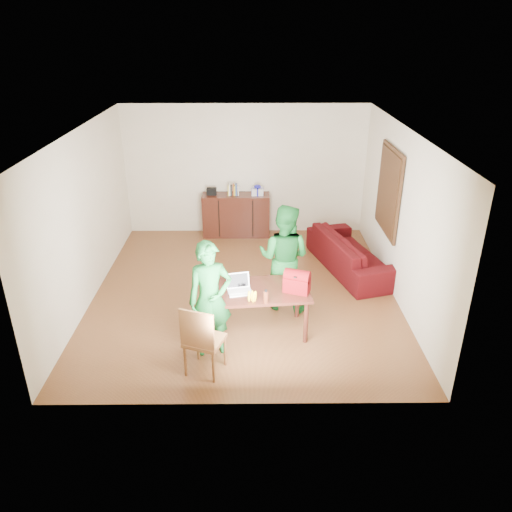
{
  "coord_description": "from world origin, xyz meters",
  "views": [
    {
      "loc": [
        0.13,
        -7.4,
        4.13
      ],
      "look_at": [
        0.19,
        -1.0,
        1.13
      ],
      "focal_mm": 35.0,
      "sensor_mm": 36.0,
      "label": 1
    }
  ],
  "objects_px": {
    "laptop": "(240,290)",
    "chair": "(205,352)",
    "person_near": "(210,299)",
    "table": "(256,295)",
    "sofa": "(351,253)",
    "red_bag": "(297,283)",
    "person_far": "(284,258)",
    "bottle": "(266,296)"
  },
  "relations": [
    {
      "from": "laptop",
      "to": "red_bag",
      "type": "height_order",
      "value": "red_bag"
    },
    {
      "from": "person_far",
      "to": "laptop",
      "type": "relative_size",
      "value": 4.63
    },
    {
      "from": "person_near",
      "to": "laptop",
      "type": "relative_size",
      "value": 4.43
    },
    {
      "from": "red_bag",
      "to": "sofa",
      "type": "height_order",
      "value": "red_bag"
    },
    {
      "from": "table",
      "to": "bottle",
      "type": "relative_size",
      "value": 7.95
    },
    {
      "from": "person_near",
      "to": "sofa",
      "type": "bearing_deg",
      "value": 31.58
    },
    {
      "from": "person_near",
      "to": "sofa",
      "type": "height_order",
      "value": "person_near"
    },
    {
      "from": "chair",
      "to": "laptop",
      "type": "height_order",
      "value": "chair"
    },
    {
      "from": "person_far",
      "to": "table",
      "type": "bearing_deg",
      "value": 80.56
    },
    {
      "from": "laptop",
      "to": "red_bag",
      "type": "distance_m",
      "value": 0.8
    },
    {
      "from": "laptop",
      "to": "bottle",
      "type": "relative_size",
      "value": 1.87
    },
    {
      "from": "table",
      "to": "red_bag",
      "type": "distance_m",
      "value": 0.61
    },
    {
      "from": "chair",
      "to": "person_far",
      "type": "height_order",
      "value": "person_far"
    },
    {
      "from": "chair",
      "to": "person_far",
      "type": "relative_size",
      "value": 0.59
    },
    {
      "from": "laptop",
      "to": "chair",
      "type": "bearing_deg",
      "value": -130.13
    },
    {
      "from": "person_far",
      "to": "bottle",
      "type": "relative_size",
      "value": 8.66
    },
    {
      "from": "chair",
      "to": "laptop",
      "type": "xyz_separation_m",
      "value": [
        0.44,
        0.83,
        0.45
      ]
    },
    {
      "from": "red_bag",
      "to": "sofa",
      "type": "xyz_separation_m",
      "value": [
        1.19,
        2.11,
        -0.51
      ]
    },
    {
      "from": "table",
      "to": "red_bag",
      "type": "bearing_deg",
      "value": -11.1
    },
    {
      "from": "table",
      "to": "sofa",
      "type": "height_order",
      "value": "table"
    },
    {
      "from": "chair",
      "to": "laptop",
      "type": "distance_m",
      "value": 1.05
    },
    {
      "from": "person_near",
      "to": "person_far",
      "type": "xyz_separation_m",
      "value": [
        1.05,
        1.2,
        0.04
      ]
    },
    {
      "from": "bottle",
      "to": "red_bag",
      "type": "bearing_deg",
      "value": 35.0
    },
    {
      "from": "table",
      "to": "sofa",
      "type": "relative_size",
      "value": 0.7
    },
    {
      "from": "table",
      "to": "person_far",
      "type": "distance_m",
      "value": 0.89
    },
    {
      "from": "table",
      "to": "chair",
      "type": "distance_m",
      "value": 1.18
    },
    {
      "from": "person_near",
      "to": "table",
      "type": "bearing_deg",
      "value": 22.2
    },
    {
      "from": "table",
      "to": "person_far",
      "type": "bearing_deg",
      "value": 54.03
    },
    {
      "from": "person_far",
      "to": "sofa",
      "type": "distance_m",
      "value": 1.94
    },
    {
      "from": "chair",
      "to": "sofa",
      "type": "relative_size",
      "value": 0.45
    },
    {
      "from": "bottle",
      "to": "sofa",
      "type": "xyz_separation_m",
      "value": [
        1.63,
        2.42,
        -0.47
      ]
    },
    {
      "from": "chair",
      "to": "person_near",
      "type": "bearing_deg",
      "value": 103.02
    },
    {
      "from": "bottle",
      "to": "chair",
      "type": "bearing_deg",
      "value": -145.3
    },
    {
      "from": "person_far",
      "to": "sofa",
      "type": "height_order",
      "value": "person_far"
    },
    {
      "from": "chair",
      "to": "table",
      "type": "bearing_deg",
      "value": 74.11
    },
    {
      "from": "chair",
      "to": "person_near",
      "type": "height_order",
      "value": "person_near"
    },
    {
      "from": "bottle",
      "to": "sofa",
      "type": "height_order",
      "value": "bottle"
    },
    {
      "from": "laptop",
      "to": "sofa",
      "type": "distance_m",
      "value": 2.95
    },
    {
      "from": "person_near",
      "to": "red_bag",
      "type": "xyz_separation_m",
      "value": [
        1.18,
        0.41,
        0.02
      ]
    },
    {
      "from": "laptop",
      "to": "bottle",
      "type": "height_order",
      "value": "laptop"
    },
    {
      "from": "person_far",
      "to": "sofa",
      "type": "xyz_separation_m",
      "value": [
        1.33,
        1.32,
        -0.53
      ]
    },
    {
      "from": "table",
      "to": "person_near",
      "type": "bearing_deg",
      "value": -147.96
    }
  ]
}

